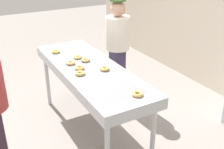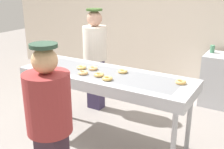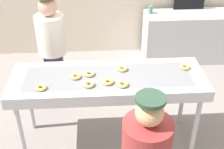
# 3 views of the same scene
# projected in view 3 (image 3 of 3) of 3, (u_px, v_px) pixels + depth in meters

# --- Properties ---
(ground_plane) EXTENTS (16.00, 16.00, 0.00)m
(ground_plane) POSITION_uv_depth(u_px,v_px,m) (109.00, 139.00, 3.87)
(ground_plane) COLOR gray
(fryer_conveyor) EXTENTS (2.18, 0.73, 0.96)m
(fryer_conveyor) POSITION_uv_depth(u_px,v_px,m) (108.00, 82.00, 3.39)
(fryer_conveyor) COLOR #B7BABF
(fryer_conveyor) RESTS_ON ground
(glazed_donut_0) EXTENTS (0.16, 0.16, 0.04)m
(glazed_donut_0) POSITION_uv_depth(u_px,v_px,m) (41.00, 88.00, 3.13)
(glazed_donut_0) COLOR #E2B55C
(glazed_donut_0) RESTS_ON fryer_conveyor
(glazed_donut_1) EXTENTS (0.17, 0.17, 0.04)m
(glazed_donut_1) POSITION_uv_depth(u_px,v_px,m) (76.00, 76.00, 3.31)
(glazed_donut_1) COLOR #E4BC65
(glazed_donut_1) RESTS_ON fryer_conveyor
(glazed_donut_2) EXTENTS (0.16, 0.16, 0.04)m
(glazed_donut_2) POSITION_uv_depth(u_px,v_px,m) (89.00, 74.00, 3.36)
(glazed_donut_2) COLOR #E3A968
(glazed_donut_2) RESTS_ON fryer_conveyor
(glazed_donut_3) EXTENTS (0.15, 0.15, 0.04)m
(glazed_donut_3) POSITION_uv_depth(u_px,v_px,m) (123.00, 84.00, 3.18)
(glazed_donut_3) COLOR #DCB55C
(glazed_donut_3) RESTS_ON fryer_conveyor
(glazed_donut_4) EXTENTS (0.17, 0.17, 0.04)m
(glazed_donut_4) POSITION_uv_depth(u_px,v_px,m) (108.00, 82.00, 3.23)
(glazed_donut_4) COLOR #E3B25E
(glazed_donut_4) RESTS_ON fryer_conveyor
(glazed_donut_5) EXTENTS (0.17, 0.17, 0.04)m
(glazed_donut_5) POSITION_uv_depth(u_px,v_px,m) (122.00, 69.00, 3.45)
(glazed_donut_5) COLOR #E4B561
(glazed_donut_5) RESTS_ON fryer_conveyor
(glazed_donut_6) EXTENTS (0.15, 0.15, 0.04)m
(glazed_donut_6) POSITION_uv_depth(u_px,v_px,m) (185.00, 67.00, 3.48)
(glazed_donut_6) COLOR #E8B05E
(glazed_donut_6) RESTS_ON fryer_conveyor
(glazed_donut_7) EXTENTS (0.15, 0.15, 0.04)m
(glazed_donut_7) POSITION_uv_depth(u_px,v_px,m) (89.00, 84.00, 3.18)
(glazed_donut_7) COLOR #E9B26F
(glazed_donut_7) RESTS_ON fryer_conveyor
(worker_baker) EXTENTS (0.38, 0.38, 1.63)m
(worker_baker) POSITION_uv_depth(u_px,v_px,m) (52.00, 45.00, 4.00)
(worker_baker) COLOR #352B4C
(worker_baker) RESTS_ON ground
(prep_counter) EXTENTS (1.58, 0.55, 0.88)m
(prep_counter) POSITION_uv_depth(u_px,v_px,m) (188.00, 37.00, 5.39)
(prep_counter) COLOR #B7BABF
(prep_counter) RESTS_ON ground
(paper_cup_1) EXTENTS (0.07, 0.07, 0.13)m
(paper_cup_1) POSITION_uv_depth(u_px,v_px,m) (151.00, 10.00, 5.14)
(paper_cup_1) COLOR #4C8C66
(paper_cup_1) RESTS_ON prep_counter
(menu_display) EXTENTS (0.54, 0.04, 0.29)m
(menu_display) POSITION_uv_depth(u_px,v_px,m) (189.00, 1.00, 5.27)
(menu_display) COLOR black
(menu_display) RESTS_ON prep_counter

